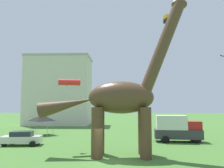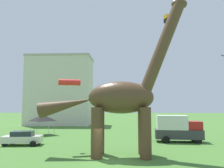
{
  "view_description": "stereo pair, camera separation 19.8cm",
  "coord_description": "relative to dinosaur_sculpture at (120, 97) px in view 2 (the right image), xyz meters",
  "views": [
    {
      "loc": [
        0.95,
        -17.96,
        4.4
      ],
      "look_at": [
        0.12,
        3.83,
        6.5
      ],
      "focal_mm": 36.12,
      "sensor_mm": 36.0,
      "label": 1
    },
    {
      "loc": [
        1.15,
        -17.96,
        4.4
      ],
      "look_at": [
        0.12,
        3.83,
        6.5
      ],
      "focal_mm": 36.12,
      "sensor_mm": 36.0,
      "label": 2
    }
  ],
  "objects": [
    {
      "name": "kite_mid_left",
      "position": [
        5.46,
        5.34,
        9.26
      ],
      "size": [
        0.88,
        0.88,
        0.92
      ],
      "color": "orange"
    },
    {
      "name": "parked_box_truck",
      "position": [
        6.92,
        8.17,
        -3.48
      ],
      "size": [
        5.76,
        2.57,
        3.2
      ],
      "rotation": [
        0.0,
        0.0,
        -0.09
      ],
      "color": "#38383D",
      "rests_on": "ground_plane"
    },
    {
      "name": "background_building_block",
      "position": [
        -14.44,
        32.1,
        2.84
      ],
      "size": [
        14.69,
        8.26,
        15.92
      ],
      "color": "beige",
      "rests_on": "ground_plane"
    },
    {
      "name": "kite_near_high",
      "position": [
        15.24,
        13.64,
        6.69
      ],
      "size": [
        0.77,
        0.88,
        0.96
      ],
      "color": "black"
    },
    {
      "name": "ground_plane",
      "position": [
        -0.93,
        -2.16,
        -5.13
      ],
      "size": [
        240.0,
        240.0,
        0.0
      ],
      "primitive_type": "plane",
      "color": "#42702D"
    },
    {
      "name": "parked_sedan_left",
      "position": [
        -11.01,
        5.03,
        -4.32
      ],
      "size": [
        4.39,
        2.3,
        1.55
      ],
      "rotation": [
        0.0,
        0.0,
        0.13
      ],
      "color": "silver",
      "rests_on": "ground_plane"
    },
    {
      "name": "person_near_flyer",
      "position": [
        -3.0,
        10.31,
        -4.14
      ],
      "size": [
        0.61,
        0.27,
        1.63
      ],
      "rotation": [
        0.0,
        0.0,
        4.12
      ],
      "color": "#6B6056",
      "rests_on": "ground_plane"
    },
    {
      "name": "festival_canopy_tent",
      "position": [
        -11.86,
        13.74,
        -2.58
      ],
      "size": [
        3.15,
        3.15,
        3.0
      ],
      "color": "#B2B2B7",
      "rests_on": "ground_plane"
    },
    {
      "name": "dinosaur_sculpture",
      "position": [
        0.0,
        0.0,
        0.0
      ],
      "size": [
        13.57,
        2.87,
        14.18
      ],
      "rotation": [
        0.0,
        0.0,
        -0.54
      ],
      "color": "#513823",
      "rests_on": "ground_plane"
    },
    {
      "name": "kite_far_left",
      "position": [
        -5.19,
        2.38,
        1.6
      ],
      "size": [
        2.25,
        2.13,
        0.64
      ],
      "color": "red"
    }
  ]
}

